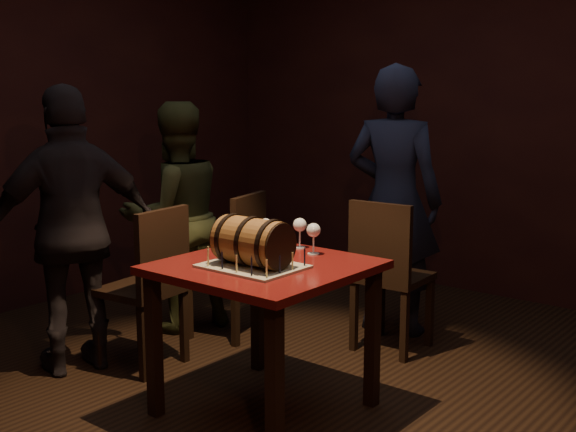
{
  "coord_description": "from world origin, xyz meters",
  "views": [
    {
      "loc": [
        2.21,
        -2.71,
        1.58
      ],
      "look_at": [
        -0.02,
        0.05,
        0.95
      ],
      "focal_mm": 45.0,
      "sensor_mm": 36.0,
      "label": 1
    }
  ],
  "objects_px": {
    "pub_table": "(265,285)",
    "chair_left_rear": "(235,257)",
    "chair_left_front": "(151,279)",
    "person_left_front": "(74,231)",
    "wine_glass_left": "(266,227)",
    "person_back": "(394,201)",
    "wine_glass_mid": "(300,226)",
    "barrel_cake": "(253,242)",
    "wine_glass_right": "(314,232)",
    "chair_back": "(387,268)",
    "person_left_rear": "(175,217)",
    "pint_of_ale": "(267,238)"
  },
  "relations": [
    {
      "from": "pint_of_ale",
      "to": "chair_back",
      "type": "relative_size",
      "value": 0.16
    },
    {
      "from": "wine_glass_right",
      "to": "person_back",
      "type": "distance_m",
      "value": 1.17
    },
    {
      "from": "pub_table",
      "to": "chair_left_rear",
      "type": "xyz_separation_m",
      "value": [
        -0.86,
        0.71,
        -0.12
      ]
    },
    {
      "from": "chair_left_front",
      "to": "pub_table",
      "type": "bearing_deg",
      "value": -0.8
    },
    {
      "from": "wine_glass_right",
      "to": "person_back",
      "type": "relative_size",
      "value": 0.09
    },
    {
      "from": "wine_glass_right",
      "to": "chair_back",
      "type": "height_order",
      "value": "chair_back"
    },
    {
      "from": "person_left_front",
      "to": "pint_of_ale",
      "type": "bearing_deg",
      "value": 132.41
    },
    {
      "from": "person_left_front",
      "to": "wine_glass_mid",
      "type": "bearing_deg",
      "value": 138.68
    },
    {
      "from": "wine_glass_right",
      "to": "person_left_front",
      "type": "distance_m",
      "value": 1.36
    },
    {
      "from": "wine_glass_right",
      "to": "person_left_rear",
      "type": "bearing_deg",
      "value": 167.53
    },
    {
      "from": "chair_left_front",
      "to": "person_left_front",
      "type": "distance_m",
      "value": 0.5
    },
    {
      "from": "barrel_cake",
      "to": "chair_left_rear",
      "type": "distance_m",
      "value": 1.24
    },
    {
      "from": "wine_glass_left",
      "to": "chair_left_rear",
      "type": "height_order",
      "value": "chair_left_rear"
    },
    {
      "from": "wine_glass_mid",
      "to": "wine_glass_right",
      "type": "relative_size",
      "value": 1.0
    },
    {
      "from": "wine_glass_left",
      "to": "person_left_rear",
      "type": "relative_size",
      "value": 0.11
    },
    {
      "from": "person_back",
      "to": "person_left_front",
      "type": "relative_size",
      "value": 1.08
    },
    {
      "from": "wine_glass_left",
      "to": "person_left_front",
      "type": "bearing_deg",
      "value": -152.62
    },
    {
      "from": "barrel_cake",
      "to": "chair_left_front",
      "type": "height_order",
      "value": "barrel_cake"
    },
    {
      "from": "wine_glass_right",
      "to": "wine_glass_left",
      "type": "bearing_deg",
      "value": -169.72
    },
    {
      "from": "barrel_cake",
      "to": "wine_glass_right",
      "type": "distance_m",
      "value": 0.4
    },
    {
      "from": "barrel_cake",
      "to": "person_back",
      "type": "relative_size",
      "value": 0.23
    },
    {
      "from": "wine_glass_mid",
      "to": "person_back",
      "type": "relative_size",
      "value": 0.09
    },
    {
      "from": "chair_back",
      "to": "chair_left_rear",
      "type": "xyz_separation_m",
      "value": [
        -0.9,
        -0.36,
        0.0
      ]
    },
    {
      "from": "chair_back",
      "to": "person_left_front",
      "type": "xyz_separation_m",
      "value": [
        -1.22,
        -1.32,
        0.28
      ]
    },
    {
      "from": "wine_glass_mid",
      "to": "person_left_rear",
      "type": "xyz_separation_m",
      "value": [
        -1.22,
        0.23,
        -0.12
      ]
    },
    {
      "from": "pint_of_ale",
      "to": "wine_glass_mid",
      "type": "bearing_deg",
      "value": 68.9
    },
    {
      "from": "pub_table",
      "to": "wine_glass_right",
      "type": "xyz_separation_m",
      "value": [
        0.07,
        0.3,
        0.23
      ]
    },
    {
      "from": "pub_table",
      "to": "person_back",
      "type": "height_order",
      "value": "person_back"
    },
    {
      "from": "pub_table",
      "to": "wine_glass_mid",
      "type": "xyz_separation_m",
      "value": [
        -0.07,
        0.37,
        0.23
      ]
    },
    {
      "from": "pint_of_ale",
      "to": "wine_glass_right",
      "type": "bearing_deg",
      "value": 27.29
    },
    {
      "from": "wine_glass_left",
      "to": "wine_glass_mid",
      "type": "distance_m",
      "value": 0.18
    },
    {
      "from": "barrel_cake",
      "to": "wine_glass_left",
      "type": "height_order",
      "value": "barrel_cake"
    },
    {
      "from": "chair_back",
      "to": "chair_left_front",
      "type": "relative_size",
      "value": 1.0
    },
    {
      "from": "chair_back",
      "to": "chair_left_front",
      "type": "bearing_deg",
      "value": -130.35
    },
    {
      "from": "wine_glass_right",
      "to": "pint_of_ale",
      "type": "height_order",
      "value": "wine_glass_right"
    },
    {
      "from": "pub_table",
      "to": "person_back",
      "type": "xyz_separation_m",
      "value": [
        -0.15,
        1.45,
        0.23
      ]
    },
    {
      "from": "wine_glass_mid",
      "to": "person_left_rear",
      "type": "distance_m",
      "value": 1.25
    },
    {
      "from": "wine_glass_mid",
      "to": "wine_glass_right",
      "type": "bearing_deg",
      "value": -26.22
    },
    {
      "from": "chair_left_front",
      "to": "person_back",
      "type": "height_order",
      "value": "person_back"
    },
    {
      "from": "pub_table",
      "to": "person_left_rear",
      "type": "relative_size",
      "value": 0.6
    },
    {
      "from": "wine_glass_left",
      "to": "person_left_rear",
      "type": "xyz_separation_m",
      "value": [
        -1.09,
        0.35,
        -0.12
      ]
    },
    {
      "from": "barrel_cake",
      "to": "person_back",
      "type": "xyz_separation_m",
      "value": [
        -0.16,
        1.55,
        -0.01
      ]
    },
    {
      "from": "chair_left_rear",
      "to": "chair_left_front",
      "type": "height_order",
      "value": "same"
    },
    {
      "from": "barrel_cake",
      "to": "wine_glass_left",
      "type": "relative_size",
      "value": 2.51
    },
    {
      "from": "pint_of_ale",
      "to": "chair_left_front",
      "type": "bearing_deg",
      "value": -166.11
    },
    {
      "from": "wine_glass_right",
      "to": "chair_left_front",
      "type": "bearing_deg",
      "value": -162.84
    },
    {
      "from": "wine_glass_mid",
      "to": "wine_glass_right",
      "type": "height_order",
      "value": "same"
    },
    {
      "from": "wine_glass_mid",
      "to": "chair_left_front",
      "type": "relative_size",
      "value": 0.17
    },
    {
      "from": "chair_back",
      "to": "person_left_rear",
      "type": "distance_m",
      "value": 1.43
    },
    {
      "from": "wine_glass_mid",
      "to": "chair_left_rear",
      "type": "height_order",
      "value": "chair_left_rear"
    }
  ]
}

